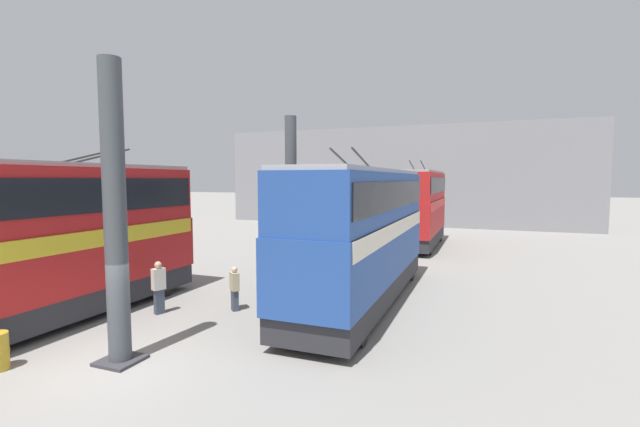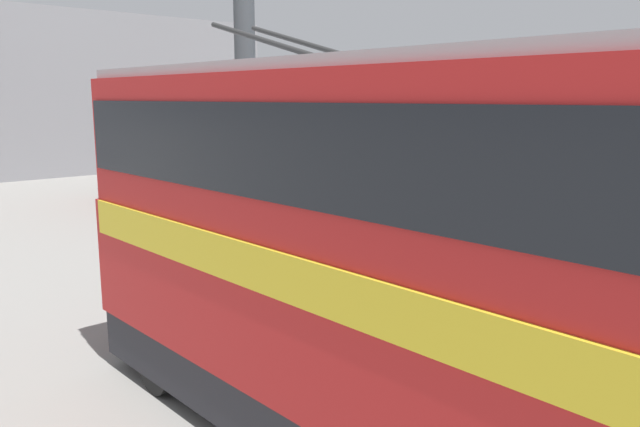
{
  "view_description": "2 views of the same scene",
  "coord_description": "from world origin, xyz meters",
  "px_view_note": "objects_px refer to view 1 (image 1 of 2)",
  "views": [
    {
      "loc": [
        -7.56,
        -8.4,
        4.56
      ],
      "look_at": [
        11.93,
        -0.83,
        2.88
      ],
      "focal_mm": 24.0,
      "sensor_mm": 36.0,
      "label": 1
    },
    {
      "loc": [
        -3.14,
        9.65,
        4.65
      ],
      "look_at": [
        8.14,
        -0.6,
        1.8
      ],
      "focal_mm": 35.0,
      "sensor_mm": 36.0,
      "label": 2
    }
  ],
  "objects_px": {
    "bus_left_near": "(363,228)",
    "person_aisle_midway": "(235,288)",
    "bus_left_far": "(420,204)",
    "bus_right_far": "(68,231)",
    "person_by_right_row": "(159,286)"
  },
  "relations": [
    {
      "from": "bus_left_near",
      "to": "person_aisle_midway",
      "type": "bearing_deg",
      "value": 123.1
    },
    {
      "from": "bus_left_far",
      "to": "person_aisle_midway",
      "type": "xyz_separation_m",
      "value": [
        -16.78,
        3.88,
        -2.11
      ]
    },
    {
      "from": "bus_left_near",
      "to": "bus_right_far",
      "type": "relative_size",
      "value": 1.18
    },
    {
      "from": "bus_left_far",
      "to": "bus_right_far",
      "type": "height_order",
      "value": "bus_left_far"
    },
    {
      "from": "bus_left_far",
      "to": "bus_right_far",
      "type": "distance_m",
      "value": 21.18
    },
    {
      "from": "person_by_right_row",
      "to": "bus_left_near",
      "type": "bearing_deg",
      "value": -127.19
    },
    {
      "from": "bus_right_far",
      "to": "person_by_right_row",
      "type": "height_order",
      "value": "bus_right_far"
    },
    {
      "from": "bus_right_far",
      "to": "person_by_right_row",
      "type": "xyz_separation_m",
      "value": [
        1.38,
        -2.41,
        -1.91
      ]
    },
    {
      "from": "person_by_right_row",
      "to": "person_aisle_midway",
      "type": "xyz_separation_m",
      "value": [
        1.24,
        -2.19,
        -0.15
      ]
    },
    {
      "from": "bus_right_far",
      "to": "person_aisle_midway",
      "type": "bearing_deg",
      "value": -60.3
    },
    {
      "from": "bus_left_far",
      "to": "bus_left_near",
      "type": "bearing_deg",
      "value": 180.0
    },
    {
      "from": "bus_left_far",
      "to": "bus_right_far",
      "type": "relative_size",
      "value": 0.97
    },
    {
      "from": "bus_left_far",
      "to": "person_aisle_midway",
      "type": "bearing_deg",
      "value": 166.96
    },
    {
      "from": "bus_left_near",
      "to": "bus_left_far",
      "type": "distance_m",
      "value": 14.24
    },
    {
      "from": "bus_left_near",
      "to": "person_aisle_midway",
      "type": "height_order",
      "value": "bus_left_near"
    }
  ]
}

